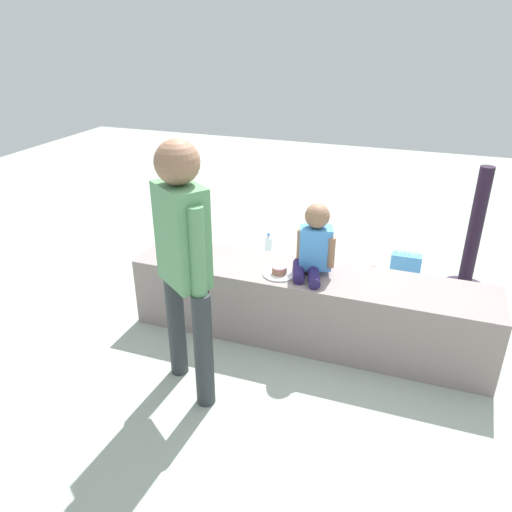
{
  "coord_description": "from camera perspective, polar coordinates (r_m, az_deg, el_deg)",
  "views": [
    {
      "loc": [
        0.65,
        -2.89,
        2.04
      ],
      "look_at": [
        -0.25,
        -0.36,
        0.76
      ],
      "focal_mm": 34.74,
      "sensor_mm": 36.0,
      "label": 1
    }
  ],
  "objects": [
    {
      "name": "concrete_ledge",
      "position": [
        3.46,
        5.94,
        -5.7
      ],
      "size": [
        2.44,
        0.49,
        0.51
      ],
      "primitive_type": "cube",
      "color": "gray",
      "rests_on": "ground_plane"
    },
    {
      "name": "party_cup_red",
      "position": [
        4.43,
        13.21,
        -1.87
      ],
      "size": [
        0.07,
        0.07,
        0.1
      ],
      "primitive_type": "cylinder",
      "color": "red",
      "rests_on": "ground_plane"
    },
    {
      "name": "water_bottle_near_gift",
      "position": [
        4.76,
        1.45,
        1.4
      ],
      "size": [
        0.06,
        0.06,
        0.2
      ],
      "color": "silver",
      "rests_on": "ground_plane"
    },
    {
      "name": "railing_post",
      "position": [
        4.33,
        23.55,
        0.9
      ],
      "size": [
        0.36,
        0.36,
        1.05
      ],
      "color": "black",
      "rests_on": "ground_plane"
    },
    {
      "name": "cake_box_white",
      "position": [
        4.18,
        -1.46,
        -2.63
      ],
      "size": [
        0.37,
        0.38,
        0.13
      ],
      "primitive_type": "cube",
      "rotation": [
        0.0,
        0.0,
        0.26
      ],
      "color": "white",
      "rests_on": "ground_plane"
    },
    {
      "name": "ground_plane",
      "position": [
        3.6,
        5.76,
        -9.16
      ],
      "size": [
        12.0,
        12.0,
        0.0
      ],
      "primitive_type": "plane",
      "color": "#9CA799"
    },
    {
      "name": "cake_plate",
      "position": [
        3.29,
        2.7,
        -1.84
      ],
      "size": [
        0.22,
        0.22,
        0.07
      ],
      "color": "white",
      "rests_on": "concrete_ledge"
    },
    {
      "name": "child_seated",
      "position": [
        3.25,
        6.73,
        1.37
      ],
      "size": [
        0.29,
        0.34,
        0.48
      ],
      "color": "#23194B",
      "rests_on": "concrete_ledge"
    },
    {
      "name": "handbag_black_leather",
      "position": [
        3.87,
        17.85,
        -5.86
      ],
      "size": [
        0.33,
        0.1,
        0.31
      ],
      "color": "black",
      "rests_on": "ground_plane"
    },
    {
      "name": "adult_standing",
      "position": [
        2.69,
        -8.37,
        0.54
      ],
      "size": [
        0.39,
        0.33,
        1.52
      ],
      "color": "#2D3235",
      "rests_on": "ground_plane"
    },
    {
      "name": "gift_bag",
      "position": [
        4.38,
        16.8,
        -1.38
      ],
      "size": [
        0.25,
        0.1,
        0.32
      ],
      "color": "#4C99E0",
      "rests_on": "ground_plane"
    }
  ]
}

